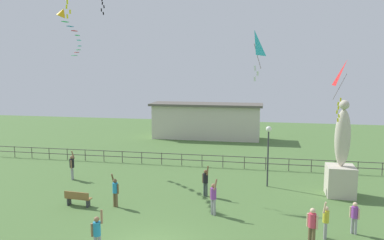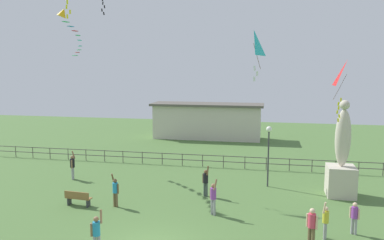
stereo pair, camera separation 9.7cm
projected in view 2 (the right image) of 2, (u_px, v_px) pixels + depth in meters
name	position (u px, v px, depth m)	size (l,w,h in m)	color
statue_monument	(341.00, 165.00, 22.54)	(1.61, 1.61, 5.76)	beige
lamppost	(269.00, 142.00, 24.19)	(0.36, 0.36, 3.94)	#38383D
park_bench	(78.00, 198.00, 21.05)	(1.53, 0.53, 0.85)	olive
person_0	(72.00, 165.00, 26.03)	(0.31, 0.54, 1.97)	#99999E
person_1	(326.00, 220.00, 16.92)	(0.32, 0.45, 1.77)	#99999E
person_2	(312.00, 225.00, 16.14)	(0.45, 0.33, 1.72)	brown
person_3	(354.00, 216.00, 17.40)	(0.41, 0.28, 1.52)	#99999E
person_4	(213.00, 196.00, 19.72)	(0.45, 0.47, 1.97)	#99999E
person_5	(97.00, 232.00, 15.48)	(0.52, 0.31, 1.91)	#99999E
person_6	(206.00, 181.00, 22.59)	(0.44, 0.39, 1.90)	#3F4C47
person_7	(115.00, 190.00, 20.88)	(0.48, 0.38, 1.85)	brown
kite_0	(347.00, 75.00, 20.08)	(0.99, 1.16, 3.28)	red
kite_3	(254.00, 44.00, 15.60)	(0.61, 1.24, 2.08)	#19B2B2
streamer_kite	(65.00, 17.00, 25.00)	(2.20, 4.76, 2.99)	yellow
waterfront_railing	(200.00, 159.00, 29.52)	(36.06, 0.06, 0.95)	#4C4742
pavilion_building	(207.00, 121.00, 41.27)	(12.02, 3.67, 3.82)	beige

